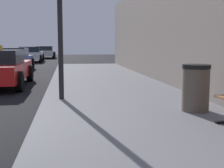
# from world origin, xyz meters

# --- Properties ---
(sidewalk) EXTENTS (4.00, 32.00, 0.15)m
(sidewalk) POSITION_xyz_m (4.00, 0.00, 0.07)
(sidewalk) COLOR slate
(sidewalk) RESTS_ON ground_plane
(trash_bin) EXTENTS (0.55, 0.55, 0.92)m
(trash_bin) POSITION_xyz_m (5.10, 0.73, 0.61)
(trash_bin) COLOR brown
(trash_bin) RESTS_ON sidewalk
(car_blue) EXTENTS (2.06, 4.02, 1.27)m
(car_blue) POSITION_xyz_m (-0.39, 12.52, 0.65)
(car_blue) COLOR #233899
(car_blue) RESTS_ON ground_plane
(car_white) EXTENTS (2.00, 4.01, 1.27)m
(car_white) POSITION_xyz_m (-0.41, 21.38, 0.64)
(car_white) COLOR white
(car_white) RESTS_ON ground_plane
(car_silver) EXTENTS (2.06, 4.52, 1.27)m
(car_silver) POSITION_xyz_m (0.27, 28.71, 0.65)
(car_silver) COLOR #B7B7BF
(car_silver) RESTS_ON ground_plane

